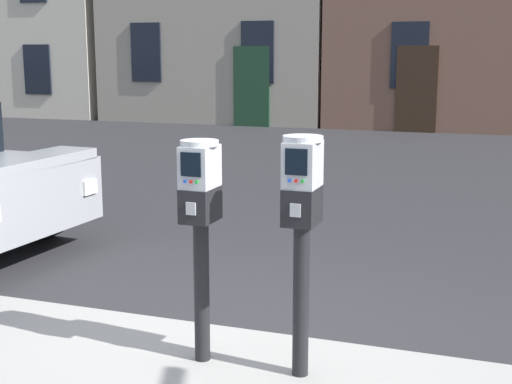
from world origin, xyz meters
The scene contains 3 objects.
ground_plane centered at (0.00, 0.00, 0.00)m, with size 160.00×160.00×0.00m, color #28282B.
parking_meter_near_kerb centered at (-0.11, -0.32, 1.03)m, with size 0.22×0.25×1.30m.
parking_meter_twin_adjacent centered at (0.48, -0.32, 1.07)m, with size 0.22×0.25×1.35m.
Camera 1 is at (1.50, -3.92, 1.91)m, focal length 49.95 mm.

